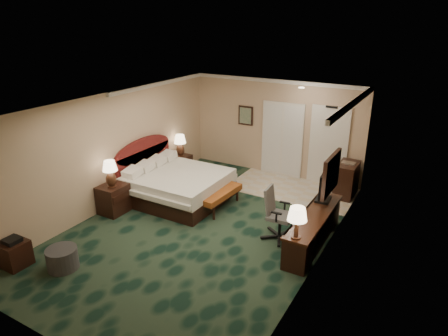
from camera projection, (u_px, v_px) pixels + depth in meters
The scene contains 26 objects.
floor at pixel (204, 228), 8.60m from camera, with size 5.00×7.50×0.00m, color black.
ceiling at pixel (201, 104), 7.64m from camera, with size 5.00×7.50×0.00m, color silver.
wall_back at pixel (275, 128), 11.16m from camera, with size 5.00×0.00×2.70m, color tan.
wall_front at pixel (43, 263), 5.08m from camera, with size 5.00×0.00×2.70m, color tan.
wall_left at pixel (112, 151), 9.28m from camera, with size 0.00×7.50×2.70m, color tan.
wall_right at pixel (323, 196), 6.96m from camera, with size 0.00×7.50×2.70m, color tan.
crown_molding at pixel (201, 107), 7.65m from camera, with size 5.00×7.50×0.10m, color silver, non-canonical shape.
tile_patch at pixel (291, 189), 10.53m from camera, with size 3.20×1.70×0.01m, color #BEAD8F.
headboard at pixel (144, 164), 10.30m from camera, with size 0.12×2.00×1.40m, color #521613, non-canonical shape.
entry_door at pixel (328, 147), 10.52m from camera, with size 1.02×0.06×2.18m, color silver.
closet_doors at pixel (282, 140), 11.12m from camera, with size 1.20×0.06×2.10m, color silver.
wall_art at pixel (246, 116), 11.45m from camera, with size 0.45×0.06×0.55m, color #4A6E57.
wall_mirror at pixel (331, 174), 7.39m from camera, with size 0.05×0.95×0.75m, color white.
bed at pixel (179, 186), 9.84m from camera, with size 2.18×2.02×0.69m, color silver.
nightstand_near at pixel (113, 199), 9.20m from camera, with size 0.54×0.61×0.67m, color black.
nightstand_far at pixel (182, 164), 11.52m from camera, with size 0.42×0.49×0.53m, color black.
lamp_near at pixel (110, 174), 8.92m from camera, with size 0.33×0.33×0.62m, color black, non-canonical shape.
lamp_far at pixel (180, 146), 11.28m from camera, with size 0.34×0.34×0.63m, color black, non-canonical shape.
bed_bench at pixel (220, 199), 9.43m from camera, with size 0.45×1.31×0.44m, color brown.
ottoman at pixel (62, 259), 7.19m from camera, with size 0.55×0.55×0.40m, color #323233.
side_table at pixel (15, 254), 7.25m from camera, with size 0.45×0.45×0.48m, color black.
desk at pixel (313, 229), 7.89m from camera, with size 0.50×2.31×0.67m, color black.
tv at pixel (324, 185), 8.25m from camera, with size 0.07×0.87×0.68m, color black.
desk_lamp at pixel (297, 223), 6.85m from camera, with size 0.34×0.34×0.60m, color black, non-canonical shape.
desk_chair at pixel (280, 214), 8.04m from camera, with size 0.63×0.60×1.09m, color #505050, non-canonical shape.
minibar at pixel (346, 180), 10.01m from camera, with size 0.46×0.82×0.87m, color black.
Camera 1 is at (4.14, -6.34, 4.30)m, focal length 32.00 mm.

